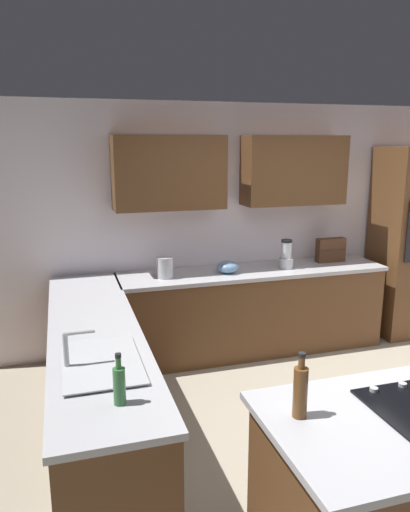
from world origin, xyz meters
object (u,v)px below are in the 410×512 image
blender (286,256)px  mixing_bowl (228,267)px  dish_soap_bottle (119,384)px  sink_unit (100,362)px  oil_bottle (300,391)px  spice_rack (331,250)px  kettle (165,267)px

blender → mixing_bowl: 0.65m
dish_soap_bottle → sink_unit: bearing=-83.0°
blender → mixing_bowl: size_ratio=1.36×
blender → mixing_bowl: bearing=-0.0°
mixing_bowl → oil_bottle: (0.55, 2.62, 0.08)m
oil_bottle → dish_soap_bottle: bearing=-24.2°
sink_unit → dish_soap_bottle: size_ratio=2.55×
sink_unit → oil_bottle: (-0.88, 0.85, 0.12)m
blender → dish_soap_bottle: 3.02m
mixing_bowl → spice_rack: (-1.25, -0.12, 0.07)m
kettle → blender: bearing=180.0°
blender → sink_unit: bearing=40.4°
spice_rack → oil_bottle: (1.80, 2.74, 0.00)m
spice_rack → dish_soap_bottle: size_ratio=1.19×
spice_rack → oil_bottle: oil_bottle is taller
mixing_bowl → spice_rack: 1.26m
mixing_bowl → kettle: (0.65, 0.00, 0.04)m
blender → spice_rack: size_ratio=0.94×
dish_soap_bottle → mixing_bowl: bearing=-121.3°
sink_unit → kettle: (-0.78, -1.77, 0.09)m
sink_unit → blender: blender is taller
blender → oil_bottle: (1.20, 2.62, 0.01)m
spice_rack → oil_bottle: size_ratio=0.98×
sink_unit → mixing_bowl: size_ratio=3.11×
mixing_bowl → kettle: kettle is taller
sink_unit → oil_bottle: 1.23m
spice_rack → kettle: (1.90, 0.12, -0.03)m
dish_soap_bottle → oil_bottle: (-0.82, 0.37, 0.03)m
mixing_bowl → spice_rack: bearing=-174.5°
blender → dish_soap_bottle: bearing=48.1°
spice_rack → oil_bottle: 3.28m
spice_rack → sink_unit: bearing=35.2°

